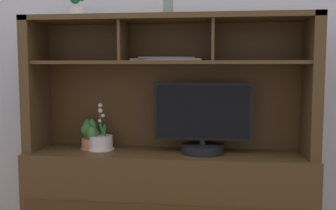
{
  "coord_description": "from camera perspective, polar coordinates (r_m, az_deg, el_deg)",
  "views": [
    {
      "loc": [
        0.29,
        -2.31,
        1.04
      ],
      "look_at": [
        0.0,
        0.0,
        0.81
      ],
      "focal_mm": 42.39,
      "sensor_mm": 36.0,
      "label": 1
    }
  ],
  "objects": [
    {
      "name": "back_wall",
      "position": [
        2.58,
        0.67,
        13.71
      ],
      "size": [
        6.0,
        0.02,
        2.8
      ],
      "primitive_type": "cube",
      "color": "#B1B1BF",
      "rests_on": "ground"
    },
    {
      "name": "magazine_stack_left",
      "position": [
        2.37,
        -0.09,
        6.63
      ],
      "size": [
        0.42,
        0.21,
        0.02
      ],
      "color": "gray",
      "rests_on": "media_console"
    },
    {
      "name": "potted_orchid",
      "position": [
        2.47,
        -9.63,
        -5.29
      ],
      "size": [
        0.17,
        0.17,
        0.29
      ],
      "color": "silver",
      "rests_on": "media_console"
    },
    {
      "name": "potted_fern",
      "position": [
        2.5,
        -11.07,
        -4.36
      ],
      "size": [
        0.13,
        0.13,
        0.18
      ],
      "color": "#B06947",
      "rests_on": "media_console"
    },
    {
      "name": "potted_succulent",
      "position": [
        2.48,
        -12.94,
        14.09
      ],
      "size": [
        0.11,
        0.11,
        0.18
      ],
      "color": "beige",
      "rests_on": "media_console"
    },
    {
      "name": "media_console",
      "position": [
        2.42,
        0.02,
        -9.61
      ],
      "size": [
        1.69,
        0.44,
        1.33
      ],
      "color": "#452F19",
      "rests_on": "ground"
    },
    {
      "name": "tv_monitor",
      "position": [
        2.34,
        5.01,
        -2.66
      ],
      "size": [
        0.57,
        0.25,
        0.42
      ],
      "color": "black",
      "rests_on": "media_console"
    },
    {
      "name": "diffuser_bottle",
      "position": [
        2.36,
        0.03,
        13.94
      ],
      "size": [
        0.06,
        0.06,
        0.25
      ],
      "color": "slate",
      "rests_on": "media_console"
    }
  ]
}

